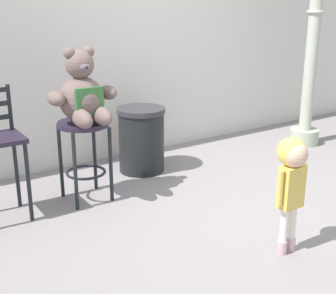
% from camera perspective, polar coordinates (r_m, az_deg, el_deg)
% --- Properties ---
extents(ground_plane, '(24.00, 24.00, 0.00)m').
position_cam_1_polar(ground_plane, '(3.91, 8.44, -8.17)').
color(ground_plane, gray).
extents(bar_stool_with_teddy, '(0.43, 0.43, 0.71)m').
position_cam_1_polar(bar_stool_with_teddy, '(4.05, -10.21, 0.49)').
color(bar_stool_with_teddy, '#251D2E').
rests_on(bar_stool_with_teddy, ground_plane).
extents(teddy_bear, '(0.59, 0.53, 0.62)m').
position_cam_1_polar(teddy_bear, '(3.92, -10.37, 6.21)').
color(teddy_bear, '#695550').
rests_on(teddy_bear, bar_stool_with_teddy).
extents(child_walking, '(0.26, 0.21, 0.83)m').
position_cam_1_polar(child_walking, '(3.21, 14.92, -2.85)').
color(child_walking, '#C19BAA').
rests_on(child_walking, ground_plane).
extents(trash_bin, '(0.49, 0.49, 0.66)m').
position_cam_1_polar(trash_bin, '(4.72, -3.28, 0.94)').
color(trash_bin, black).
rests_on(trash_bin, ground_plane).
extents(lamppost, '(0.34, 0.34, 2.67)m').
position_cam_1_polar(lamppost, '(5.72, 17.14, 10.46)').
color(lamppost, '#A3AD94').
rests_on(lamppost, ground_plane).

